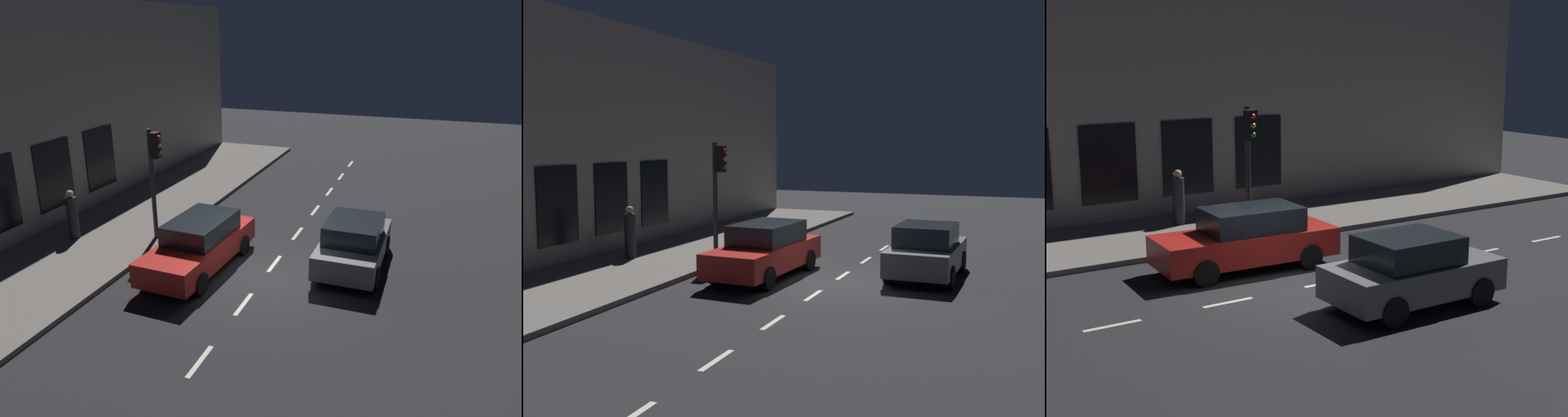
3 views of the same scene
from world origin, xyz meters
The scene contains 8 objects.
ground_plane centered at (0.00, 0.00, 0.00)m, with size 60.00×60.00×0.00m, color #232326.
sidewalk centered at (6.25, 0.00, 0.07)m, with size 4.50×32.00×0.15m.
building_facade centered at (8.80, 0.00, 4.03)m, with size 0.65×32.00×8.07m.
lane_centre_line centered at (0.00, -1.00, 0.00)m, with size 0.12×27.20×0.01m.
traffic_light centered at (4.30, -1.33, 2.69)m, with size 0.49×0.32×3.75m.
parked_car_0 centered at (2.07, 0.00, 0.79)m, with size 1.98×4.64×1.58m.
parked_car_1 centered at (-2.32, -1.64, 0.79)m, with size 1.91×3.87×1.58m.
pedestrian_1 centered at (7.01, -0.32, 0.94)m, with size 0.41×0.41×1.70m.
Camera 1 is at (-4.45, 12.47, 6.96)m, focal length 34.58 mm.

